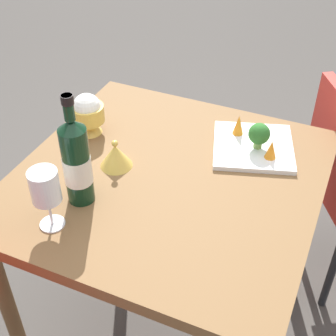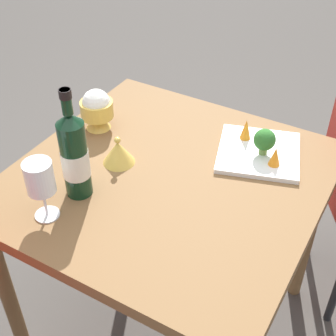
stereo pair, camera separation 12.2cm
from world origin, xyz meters
name	(u,v)px [view 2 (the right image)]	position (x,y,z in m)	size (l,w,h in m)	color
ground_plane	(168,319)	(0.00, 0.00, 0.00)	(8.00, 8.00, 0.00)	#4C4742
dining_table	(168,197)	(0.00, 0.00, 0.65)	(0.89, 0.89, 0.74)	brown
wine_bottle	(74,155)	(-0.18, -0.19, 0.87)	(0.08, 0.08, 0.33)	black
wine_glass	(40,179)	(-0.20, -0.31, 0.86)	(0.08, 0.08, 0.18)	white
rice_bowl	(97,109)	(-0.33, 0.11, 0.81)	(0.11, 0.11, 0.14)	gold
rice_bowl_lid	(118,152)	(-0.16, -0.02, 0.77)	(0.10, 0.10, 0.09)	gold
serving_plate	(259,152)	(0.19, 0.23, 0.74)	(0.31, 0.31, 0.02)	white
broccoli_floret	(265,140)	(0.21, 0.23, 0.80)	(0.07, 0.07, 0.09)	#729E4C
carrot_garnish_left	(246,129)	(0.13, 0.27, 0.79)	(0.04, 0.04, 0.07)	orange
carrot_garnish_right	(275,156)	(0.26, 0.19, 0.78)	(0.04, 0.04, 0.06)	orange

